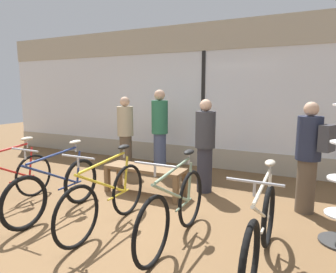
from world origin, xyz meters
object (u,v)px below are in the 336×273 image
(bicycle_center, at_px, (106,198))
(bicycle_right, at_px, (175,209))
(bicycle_far_right, at_px, (261,232))
(customer_near_rack, at_px, (160,130))
(customer_by_window, at_px, (125,133))
(display_bench, at_px, (145,172))
(customer_near_bench, at_px, (205,144))
(bicycle_far_left, at_px, (7,181))
(customer_mid_floor, at_px, (309,154))
(bicycle_left, at_px, (56,188))

(bicycle_center, relative_size, bicycle_right, 1.00)
(bicycle_center, relative_size, bicycle_far_right, 1.00)
(customer_near_rack, distance_m, customer_by_window, 0.76)
(display_bench, distance_m, customer_near_bench, 1.12)
(customer_near_rack, bearing_deg, bicycle_right, -58.70)
(bicycle_far_left, distance_m, customer_by_window, 2.51)
(bicycle_far_left, height_order, display_bench, bicycle_far_left)
(display_bench, bearing_deg, customer_by_window, 136.64)
(bicycle_far_left, bearing_deg, customer_near_bench, 38.20)
(bicycle_center, distance_m, customer_near_rack, 2.67)
(bicycle_far_left, height_order, customer_near_bench, customer_near_bench)
(bicycle_far_right, height_order, customer_by_window, customer_by_window)
(customer_by_window, bearing_deg, display_bench, -43.36)
(bicycle_right, bearing_deg, bicycle_center, -176.76)
(bicycle_center, distance_m, display_bench, 1.34)
(bicycle_center, distance_m, customer_mid_floor, 2.86)
(bicycle_center, xyz_separation_m, bicycle_right, (0.94, 0.05, 0.00))
(bicycle_far_left, relative_size, customer_mid_floor, 1.06)
(bicycle_left, bearing_deg, display_bench, 62.24)
(bicycle_far_right, bearing_deg, bicycle_center, 179.01)
(bicycle_left, distance_m, customer_near_rack, 2.60)
(bicycle_far_left, height_order, bicycle_right, bicycle_right)
(display_bench, bearing_deg, bicycle_far_right, -32.57)
(display_bench, relative_size, customer_near_rack, 0.80)
(display_bench, bearing_deg, customer_near_rack, 106.72)
(bicycle_far_left, distance_m, customer_near_bench, 3.17)
(bicycle_center, height_order, customer_by_window, customer_by_window)
(customer_by_window, bearing_deg, customer_near_rack, 14.60)
(display_bench, bearing_deg, customer_mid_floor, 8.32)
(customer_near_rack, distance_m, customer_near_bench, 1.40)
(customer_near_rack, relative_size, customer_near_bench, 1.10)
(bicycle_left, relative_size, display_bench, 1.23)
(bicycle_far_left, relative_size, display_bench, 1.20)
(customer_near_bench, bearing_deg, bicycle_left, -129.77)
(bicycle_left, relative_size, customer_by_window, 1.06)
(bicycle_far_right, bearing_deg, bicycle_right, 174.95)
(bicycle_left, bearing_deg, customer_mid_floor, 27.66)
(bicycle_far_left, height_order, bicycle_left, bicycle_left)
(bicycle_center, distance_m, customer_by_window, 2.74)
(customer_near_rack, relative_size, customer_mid_floor, 1.10)
(bicycle_far_left, height_order, bicycle_center, bicycle_center)
(bicycle_right, relative_size, display_bench, 1.25)
(bicycle_right, relative_size, customer_by_window, 1.08)
(display_bench, relative_size, customer_near_bench, 0.87)
(bicycle_far_left, bearing_deg, bicycle_center, 1.90)
(bicycle_left, bearing_deg, bicycle_right, 0.79)
(bicycle_far_right, distance_m, customer_by_window, 4.04)
(bicycle_far_left, relative_size, bicycle_right, 0.97)
(bicycle_left, height_order, customer_near_bench, customer_near_bench)
(bicycle_far_right, height_order, display_bench, bicycle_far_right)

